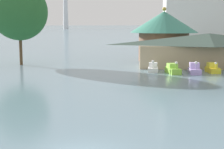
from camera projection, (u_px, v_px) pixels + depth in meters
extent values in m
cube|color=white|center=(153.00, 70.00, 46.67)|extent=(1.45, 2.30, 0.57)
cube|color=white|center=(153.00, 65.00, 46.85)|extent=(1.17, 1.07, 0.64)
cylinder|color=white|center=(153.00, 66.00, 45.70)|extent=(0.14, 0.14, 0.72)
sphere|color=white|center=(153.00, 62.00, 45.62)|extent=(0.37, 0.37, 0.37)
cube|color=#8CCC3F|center=(173.00, 71.00, 45.19)|extent=(1.95, 3.21, 0.72)
cube|color=#A0E24F|center=(172.00, 65.00, 45.47)|extent=(1.39, 1.56, 0.54)
cylinder|color=#8CCC3F|center=(176.00, 67.00, 43.93)|extent=(0.14, 0.14, 0.63)
sphere|color=white|center=(176.00, 63.00, 43.86)|extent=(0.32, 0.32, 0.32)
cube|color=#B299D8|center=(195.00, 71.00, 45.03)|extent=(1.39, 2.73, 0.66)
cube|color=#C8ADF0|center=(194.00, 65.00, 45.27)|extent=(1.17, 1.23, 0.74)
cylinder|color=#B299D8|center=(196.00, 67.00, 43.86)|extent=(0.14, 0.14, 0.68)
sphere|color=white|center=(196.00, 63.00, 43.78)|extent=(0.37, 0.37, 0.37)
cube|color=yellow|center=(213.00, 70.00, 45.95)|extent=(1.64, 2.73, 0.66)
cube|color=yellow|center=(212.00, 65.00, 46.18)|extent=(1.26, 1.30, 0.63)
cylinder|color=yellow|center=(216.00, 66.00, 44.85)|extent=(0.14, 0.14, 0.55)
sphere|color=white|center=(216.00, 63.00, 44.79)|extent=(0.29, 0.29, 0.29)
cube|color=tan|center=(208.00, 56.00, 50.99)|extent=(19.72, 5.28, 3.24)
pyramid|color=#42564C|center=(209.00, 39.00, 50.63)|extent=(21.30, 6.07, 1.72)
cylinder|color=brown|center=(164.00, 47.00, 60.19)|extent=(8.47, 8.47, 4.83)
cone|color=#387F6B|center=(164.00, 22.00, 59.58)|extent=(11.51, 11.51, 3.58)
sphere|color=#B7993D|center=(164.00, 9.00, 59.27)|extent=(0.70, 0.70, 0.70)
cylinder|color=brown|center=(21.00, 53.00, 54.32)|extent=(0.46, 0.46, 3.78)
ellipsoid|color=#28602D|center=(19.00, 12.00, 53.42)|extent=(8.56, 8.56, 8.65)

